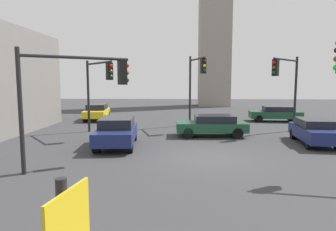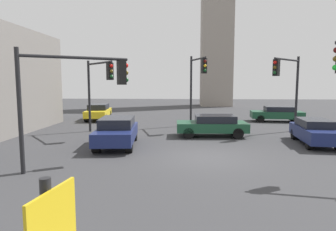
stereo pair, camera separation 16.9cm
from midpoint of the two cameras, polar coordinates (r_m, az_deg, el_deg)
The scene contains 11 objects.
ground_plane at distance 13.43m, azimuth 7.22°, elevation -8.06°, with size 91.52×91.52×0.00m, color #38383A.
traffic_light_0 at distance 21.42m, azimuth 5.25°, elevation 7.41°, with size 1.07×2.96×5.30m.
traffic_light_1 at distance 20.50m, azimuth 21.64°, elevation 6.67°, with size 2.44×2.59×5.06m.
traffic_light_3 at distance 12.06m, azimuth -17.46°, elevation 5.87°, with size 3.65×2.35×4.59m.
traffic_light_4 at distance 19.06m, azimuth -13.56°, elevation 6.49°, with size 2.38×2.82×4.78m.
car_0 at distance 27.06m, azimuth -13.74°, elevation 0.77°, with size 2.28×4.49×1.40m.
car_1 at distance 18.52m, azimuth 8.24°, elevation -1.80°, with size 4.36×2.07×1.32m.
car_2 at distance 26.81m, azimuth 19.93°, elevation 0.39°, with size 4.36×2.06×1.30m.
car_3 at distance 15.78m, azimuth -10.16°, elevation -2.98°, with size 2.26×4.51×1.49m.
car_4 at distance 17.90m, azimuth 26.15°, elevation -2.68°, with size 2.04×4.20×1.35m.
skyline_tower at distance 43.58m, azimuth 8.92°, elevation 18.28°, with size 4.25×4.25×24.65m, color gray.
Camera 1 is at (-1.21, -12.96, 3.36)m, focal length 31.53 mm.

